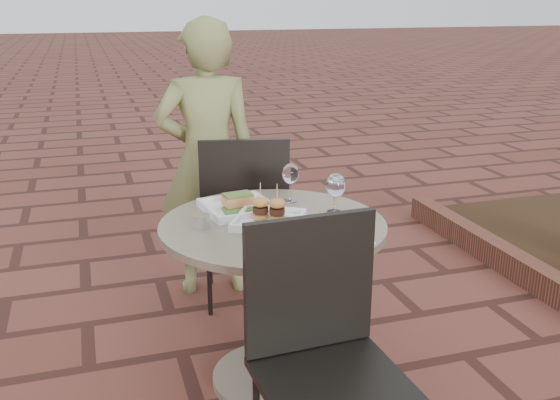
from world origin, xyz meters
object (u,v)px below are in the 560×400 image
object	(u,v)px
chair_far	(244,208)
plate_sliders	(269,216)
plate_salmon	(238,206)
chair_near	(322,340)
plate_tuna	(282,231)
cafe_table	(273,279)
diner	(207,161)

from	to	relation	value
chair_far	plate_sliders	xyz separation A→B (m)	(-0.09, -0.74, 0.21)
chair_far	plate_salmon	bearing A→B (deg)	85.08
chair_near	plate_tuna	bearing A→B (deg)	84.97
cafe_table	diner	bearing A→B (deg)	93.92
cafe_table	chair_near	xyz separation A→B (m)	(-0.02, -0.61, 0.07)
plate_salmon	plate_tuna	world-z (taller)	plate_salmon
cafe_table	plate_sliders	world-z (taller)	plate_sliders
cafe_table	chair_near	size ratio (longest dim) A/B	0.97
chair_near	diner	distance (m)	1.61
chair_far	chair_near	distance (m)	1.34
cafe_table	plate_salmon	bearing A→B (deg)	118.74
chair_far	plate_sliders	size ratio (longest dim) A/B	2.66
diner	chair_near	bearing A→B (deg)	97.32
cafe_table	plate_sliders	xyz separation A→B (m)	(-0.02, -0.01, 0.28)
chair_near	plate_sliders	distance (m)	0.64
plate_sliders	cafe_table	bearing A→B (deg)	30.81
plate_sliders	plate_tuna	size ratio (longest dim) A/B	1.26
plate_sliders	diner	bearing A→B (deg)	92.75
chair_far	plate_salmon	size ratio (longest dim) A/B	3.01
chair_near	diner	bearing A→B (deg)	88.99
chair_far	chair_near	world-z (taller)	same
plate_salmon	plate_tuna	xyz separation A→B (m)	(0.09, -0.31, -0.01)
chair_far	plate_tuna	size ratio (longest dim) A/B	3.34
chair_far	diner	xyz separation A→B (m)	(-0.13, 0.26, 0.20)
chair_near	chair_far	bearing A→B (deg)	83.60
diner	plate_salmon	distance (m)	0.81
chair_far	plate_tuna	distance (m)	0.88
diner	plate_sliders	size ratio (longest dim) A/B	4.27
chair_far	plate_sliders	world-z (taller)	chair_far
cafe_table	chair_near	distance (m)	0.62
chair_far	plate_tuna	bearing A→B (deg)	97.04
cafe_table	plate_salmon	xyz separation A→B (m)	(-0.10, 0.18, 0.27)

